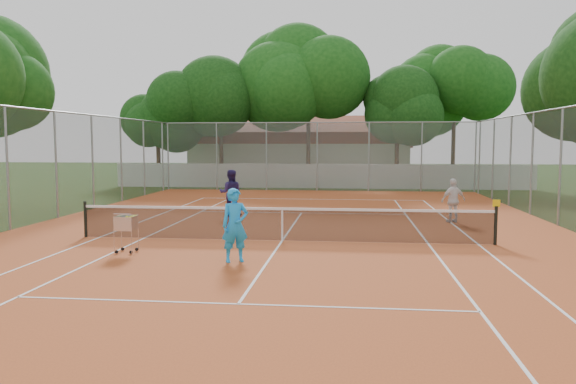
# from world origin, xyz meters

# --- Properties ---
(ground) EXTENTS (120.00, 120.00, 0.00)m
(ground) POSITION_xyz_m (0.00, 0.00, 0.00)
(ground) COLOR #19340E
(ground) RESTS_ON ground
(court_pad) EXTENTS (18.00, 34.00, 0.02)m
(court_pad) POSITION_xyz_m (0.00, 0.00, 0.01)
(court_pad) COLOR #AF4E22
(court_pad) RESTS_ON ground
(court_lines) EXTENTS (10.98, 23.78, 0.01)m
(court_lines) POSITION_xyz_m (0.00, 0.00, 0.02)
(court_lines) COLOR white
(court_lines) RESTS_ON court_pad
(tennis_net) EXTENTS (11.88, 0.10, 0.98)m
(tennis_net) POSITION_xyz_m (0.00, 0.00, 0.51)
(tennis_net) COLOR black
(tennis_net) RESTS_ON court_pad
(perimeter_fence) EXTENTS (18.00, 34.00, 4.00)m
(perimeter_fence) POSITION_xyz_m (0.00, 0.00, 2.00)
(perimeter_fence) COLOR slate
(perimeter_fence) RESTS_ON ground
(boundary_wall) EXTENTS (26.00, 0.30, 1.50)m
(boundary_wall) POSITION_xyz_m (0.00, 19.00, 0.75)
(boundary_wall) COLOR silver
(boundary_wall) RESTS_ON ground
(clubhouse) EXTENTS (16.40, 9.00, 4.40)m
(clubhouse) POSITION_xyz_m (-2.00, 29.00, 2.20)
(clubhouse) COLOR beige
(clubhouse) RESTS_ON ground
(tropical_trees) EXTENTS (29.00, 19.00, 10.00)m
(tropical_trees) POSITION_xyz_m (0.00, 22.00, 5.00)
(tropical_trees) COLOR black
(tropical_trees) RESTS_ON ground
(player_near) EXTENTS (0.75, 0.65, 1.75)m
(player_near) POSITION_xyz_m (-0.77, -2.94, 0.89)
(player_near) COLOR #1C9BF2
(player_near) RESTS_ON court_pad
(player_far_left) EXTENTS (0.94, 0.78, 1.78)m
(player_far_left) POSITION_xyz_m (-2.63, 5.23, 0.91)
(player_far_left) COLOR #231B51
(player_far_left) RESTS_ON court_pad
(player_far_right) EXTENTS (0.99, 0.68, 1.56)m
(player_far_right) POSITION_xyz_m (5.57, 4.38, 0.80)
(player_far_right) COLOR silver
(player_far_right) RESTS_ON court_pad
(ball_hopper) EXTENTS (0.65, 0.65, 1.04)m
(ball_hopper) POSITION_xyz_m (-3.77, -2.18, 0.54)
(ball_hopper) COLOR silver
(ball_hopper) RESTS_ON court_pad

